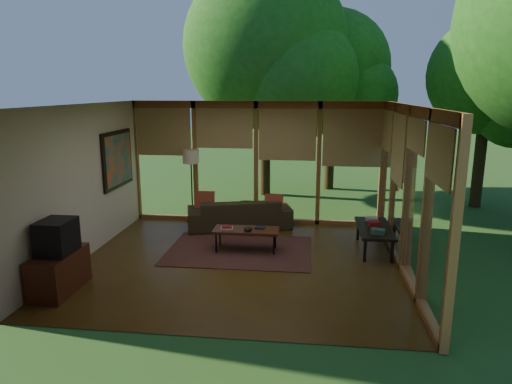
# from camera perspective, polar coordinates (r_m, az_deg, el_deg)

# --- Properties ---
(floor) EXTENTS (5.50, 5.50, 0.00)m
(floor) POSITION_cam_1_polar(r_m,az_deg,el_deg) (8.05, -2.11, -8.71)
(floor) COLOR brown
(floor) RESTS_ON ground
(ceiling) EXTENTS (5.50, 5.50, 0.00)m
(ceiling) POSITION_cam_1_polar(r_m,az_deg,el_deg) (7.50, -2.28, 10.87)
(ceiling) COLOR white
(ceiling) RESTS_ON ground
(wall_left) EXTENTS (0.04, 5.00, 2.70)m
(wall_left) POSITION_cam_1_polar(r_m,az_deg,el_deg) (8.53, -20.76, 1.13)
(wall_left) COLOR silver
(wall_left) RESTS_ON ground
(wall_front) EXTENTS (5.50, 0.04, 2.70)m
(wall_front) POSITION_cam_1_polar(r_m,az_deg,el_deg) (5.29, -6.40, -4.87)
(wall_front) COLOR silver
(wall_front) RESTS_ON ground
(window_wall_back) EXTENTS (5.50, 0.12, 2.70)m
(window_wall_back) POSITION_cam_1_polar(r_m,az_deg,el_deg) (10.10, 0.02, 3.65)
(window_wall_back) COLOR #9E6131
(window_wall_back) RESTS_ON ground
(window_wall_right) EXTENTS (0.12, 5.00, 2.70)m
(window_wall_right) POSITION_cam_1_polar(r_m,az_deg,el_deg) (7.74, 18.37, 0.19)
(window_wall_right) COLOR #9E6131
(window_wall_right) RESTS_ON ground
(tree_nw) EXTENTS (4.45, 4.45, 6.29)m
(tree_nw) POSITION_cam_1_polar(r_m,az_deg,el_deg) (12.91, 1.27, 17.69)
(tree_nw) COLOR #322512
(tree_nw) RESTS_ON ground
(tree_ne) EXTENTS (3.28, 3.28, 5.20)m
(tree_ne) POSITION_cam_1_polar(r_m,az_deg,el_deg) (13.83, 9.56, 15.05)
(tree_ne) COLOR #322512
(tree_ne) RESTS_ON ground
(tree_far) EXTENTS (2.88, 2.88, 4.72)m
(tree_far) POSITION_cam_1_polar(r_m,az_deg,el_deg) (12.69, 27.08, 12.82)
(tree_far) COLOR #322512
(tree_far) RESTS_ON ground
(rug) EXTENTS (2.65, 1.88, 0.01)m
(rug) POSITION_cam_1_polar(r_m,az_deg,el_deg) (8.58, -2.07, -7.29)
(rug) COLOR brown
(rug) RESTS_ON floor
(sofa) EXTENTS (2.36, 1.43, 0.65)m
(sofa) POSITION_cam_1_polar(r_m,az_deg,el_deg) (9.87, -2.09, -2.67)
(sofa) COLOR #342B1A
(sofa) RESTS_ON floor
(pillow_left) EXTENTS (0.41, 0.22, 0.43)m
(pillow_left) POSITION_cam_1_polar(r_m,az_deg,el_deg) (9.90, -6.44, -1.12)
(pillow_left) COLOR maroon
(pillow_left) RESTS_ON sofa
(pillow_right) EXTENTS (0.39, 0.21, 0.41)m
(pillow_right) POSITION_cam_1_polar(r_m,az_deg,el_deg) (9.68, 2.24, -1.45)
(pillow_right) COLOR maroon
(pillow_right) RESTS_ON sofa
(ct_book_lower) EXTENTS (0.24, 0.20, 0.03)m
(ct_book_lower) POSITION_cam_1_polar(r_m,az_deg,el_deg) (8.43, -3.66, -4.55)
(ct_book_lower) COLOR #BCB5AA
(ct_book_lower) RESTS_ON coffee_table
(ct_book_upper) EXTENTS (0.20, 0.17, 0.03)m
(ct_book_upper) POSITION_cam_1_polar(r_m,az_deg,el_deg) (8.42, -3.66, -4.37)
(ct_book_upper) COLOR maroon
(ct_book_upper) RESTS_ON coffee_table
(ct_book_side) EXTENTS (0.19, 0.15, 0.03)m
(ct_book_side) POSITION_cam_1_polar(r_m,az_deg,el_deg) (8.47, 0.51, -4.47)
(ct_book_side) COLOR black
(ct_book_side) RESTS_ON coffee_table
(ct_bowl) EXTENTS (0.16, 0.16, 0.07)m
(ct_bowl) POSITION_cam_1_polar(r_m,az_deg,el_deg) (8.32, -1.00, -4.63)
(ct_bowl) COLOR black
(ct_bowl) RESTS_ON coffee_table
(media_cabinet) EXTENTS (0.50, 1.00, 0.60)m
(media_cabinet) POSITION_cam_1_polar(r_m,az_deg,el_deg) (7.44, -23.42, -9.17)
(media_cabinet) COLOR #502415
(media_cabinet) RESTS_ON floor
(television) EXTENTS (0.45, 0.55, 0.50)m
(television) POSITION_cam_1_polar(r_m,az_deg,el_deg) (7.25, -23.66, -5.14)
(television) COLOR black
(television) RESTS_ON media_cabinet
(console_book_a) EXTENTS (0.27, 0.23, 0.09)m
(console_book_a) POSITION_cam_1_polar(r_m,az_deg,el_deg) (8.33, 14.98, -4.78)
(console_book_a) COLOR #345C53
(console_book_a) RESTS_ON side_console
(console_book_b) EXTENTS (0.23, 0.19, 0.09)m
(console_book_b) POSITION_cam_1_polar(r_m,az_deg,el_deg) (8.75, 14.58, -3.88)
(console_book_b) COLOR maroon
(console_book_b) RESTS_ON side_console
(console_book_c) EXTENTS (0.25, 0.20, 0.06)m
(console_book_c) POSITION_cam_1_polar(r_m,az_deg,el_deg) (9.14, 14.25, -3.26)
(console_book_c) COLOR #BCB5AA
(console_book_c) RESTS_ON side_console
(floor_lamp) EXTENTS (0.36, 0.36, 1.65)m
(floor_lamp) POSITION_cam_1_polar(r_m,az_deg,el_deg) (10.16, -8.14, 3.89)
(floor_lamp) COLOR black
(floor_lamp) RESTS_ON floor
(coffee_table) EXTENTS (1.20, 0.50, 0.43)m
(coffee_table) POSITION_cam_1_polar(r_m,az_deg,el_deg) (8.44, -1.24, -4.87)
(coffee_table) COLOR #502415
(coffee_table) RESTS_ON floor
(side_console) EXTENTS (0.60, 1.40, 0.46)m
(side_console) POSITION_cam_1_polar(r_m,az_deg,el_deg) (8.73, 14.59, -4.55)
(side_console) COLOR black
(side_console) RESTS_ON floor
(wall_painting) EXTENTS (0.06, 1.35, 1.15)m
(wall_painting) POSITION_cam_1_polar(r_m,az_deg,el_deg) (9.72, -16.91, 3.94)
(wall_painting) COLOR black
(wall_painting) RESTS_ON wall_left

